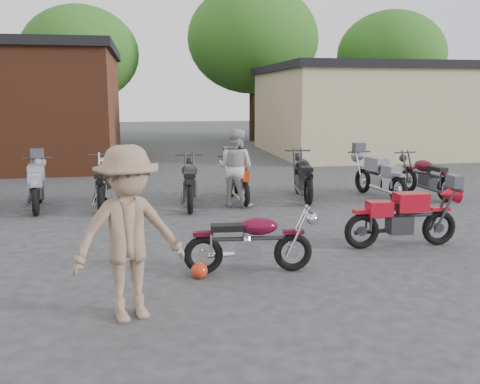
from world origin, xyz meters
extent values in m
plane|color=#2E2E30|center=(0.00, 0.00, 0.00)|extent=(90.00, 90.00, 0.00)
cube|color=tan|center=(8.50, 15.00, 1.75)|extent=(10.00, 8.00, 3.50)
ellipsoid|color=red|center=(-1.26, 0.01, 0.11)|extent=(0.29, 0.29, 0.22)
imported|color=#B1B0AD|center=(0.08, 4.77, 0.89)|extent=(1.10, 1.06, 1.79)
imported|color=#876953|center=(-2.16, -1.20, 1.00)|extent=(1.46, 1.12, 1.99)
camera|label=1|loc=(-1.97, -7.11, 2.53)|focal=40.00mm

